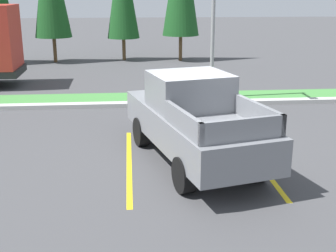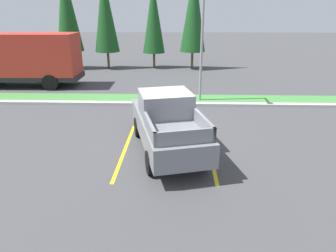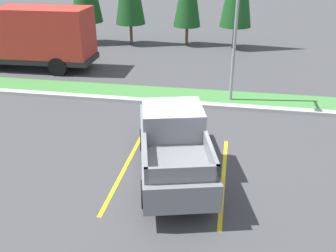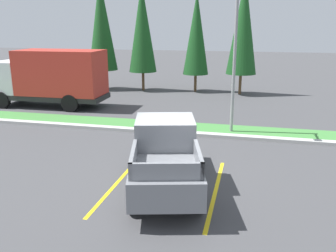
{
  "view_description": "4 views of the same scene",
  "coord_description": "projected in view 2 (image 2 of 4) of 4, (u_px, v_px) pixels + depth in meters",
  "views": [
    {
      "loc": [
        -1.62,
        -10.61,
        3.96
      ],
      "look_at": [
        -0.69,
        -0.06,
        0.77
      ],
      "focal_mm": 48.16,
      "sensor_mm": 36.0,
      "label": 1
    },
    {
      "loc": [
        0.25,
        -10.52,
        4.8
      ],
      "look_at": [
        -0.09,
        -0.53,
        0.94
      ],
      "focal_mm": 32.36,
      "sensor_mm": 36.0,
      "label": 2
    },
    {
      "loc": [
        1.42,
        -10.13,
        6.32
      ],
      "look_at": [
        -0.51,
        0.79,
        0.97
      ],
      "focal_mm": 39.85,
      "sensor_mm": 36.0,
      "label": 3
    },
    {
      "loc": [
        2.33,
        -10.51,
        4.82
      ],
      "look_at": [
        -0.43,
        1.16,
        1.47
      ],
      "focal_mm": 38.78,
      "sensor_mm": 36.0,
      "label": 4
    }
  ],
  "objects": [
    {
      "name": "cypress_tree_left_inner",
      "position": [
        105.0,
        11.0,
        24.76
      ],
      "size": [
        2.05,
        2.05,
        7.89
      ],
      "color": "brown",
      "rests_on": "ground"
    },
    {
      "name": "cypress_tree_center",
      "position": [
        153.0,
        17.0,
        25.22
      ],
      "size": [
        1.87,
        1.87,
        7.18
      ],
      "color": "brown",
      "rests_on": "ground"
    },
    {
      "name": "pickup_truck_main",
      "position": [
        167.0,
        123.0,
        10.75
      ],
      "size": [
        3.14,
        5.53,
        2.1
      ],
      "color": "black",
      "rests_on": "ground"
    },
    {
      "name": "cargo_truck_distant",
      "position": [
        28.0,
        58.0,
        19.59
      ],
      "size": [
        6.85,
        2.63,
        3.4
      ],
      "color": "black",
      "rests_on": "ground"
    },
    {
      "name": "ground_plane",
      "position": [
        171.0,
        144.0,
        11.55
      ],
      "size": [
        120.0,
        120.0,
        0.0
      ],
      "primitive_type": "plane",
      "color": "#424244"
    },
    {
      "name": "street_light",
      "position": [
        202.0,
        34.0,
        15.55
      ],
      "size": [
        0.24,
        1.49,
        6.12
      ],
      "color": "gray",
      "rests_on": "ground"
    },
    {
      "name": "parking_line_near",
      "position": [
        125.0,
        149.0,
        11.13
      ],
      "size": [
        0.12,
        4.8,
        0.01
      ],
      "primitive_type": "cube",
      "color": "yellow",
      "rests_on": "ground"
    },
    {
      "name": "cypress_tree_leftmost",
      "position": [
        66.0,
        8.0,
        24.55
      ],
      "size": [
        2.17,
        2.17,
        8.33
      ],
      "color": "brown",
      "rests_on": "ground"
    },
    {
      "name": "curb_strip",
      "position": [
        173.0,
        104.0,
        16.18
      ],
      "size": [
        56.0,
        0.4,
        0.15
      ],
      "primitive_type": "cube",
      "color": "#B2B2AD",
      "rests_on": "ground"
    },
    {
      "name": "cypress_tree_right_inner",
      "position": [
        194.0,
        10.0,
        24.53
      ],
      "size": [
        2.11,
        2.11,
        8.12
      ],
      "color": "brown",
      "rests_on": "ground"
    },
    {
      "name": "grass_median",
      "position": [
        174.0,
        99.0,
        17.23
      ],
      "size": [
        56.0,
        1.8,
        0.06
      ],
      "primitive_type": "cube",
      "color": "#42843D",
      "rests_on": "ground"
    },
    {
      "name": "parking_line_far",
      "position": [
        210.0,
        150.0,
        11.03
      ],
      "size": [
        0.12,
        4.8,
        0.01
      ],
      "primitive_type": "cube",
      "color": "yellow",
      "rests_on": "ground"
    }
  ]
}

